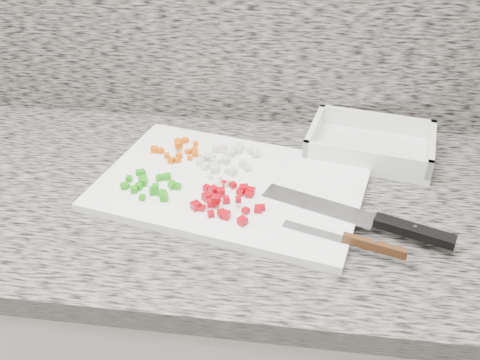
{
  "coord_description": "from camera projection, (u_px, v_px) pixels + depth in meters",
  "views": [
    {
      "loc": [
        0.25,
        0.61,
        1.49
      ],
      "look_at": [
        0.14,
        1.43,
        0.94
      ],
      "focal_mm": 40.0,
      "sensor_mm": 36.0,
      "label": 1
    }
  ],
  "objects": [
    {
      "name": "cabinet",
      "position": [
        185.0,
        344.0,
        1.31
      ],
      "size": [
        3.92,
        0.62,
        0.86
      ],
      "primitive_type": "cube",
      "color": "silver",
      "rests_on": "ground"
    },
    {
      "name": "countertop",
      "position": [
        171.0,
        195.0,
        1.05
      ],
      "size": [
        3.96,
        0.64,
        0.04
      ],
      "primitive_type": "cube",
      "color": "slate",
      "rests_on": "cabinet"
    },
    {
      "name": "cutting_board",
      "position": [
        231.0,
        186.0,
        1.03
      ],
      "size": [
        0.55,
        0.43,
        0.02
      ],
      "primitive_type": "cube",
      "rotation": [
        0.0,
        0.0,
        -0.21
      ],
      "color": "white",
      "rests_on": "countertop"
    },
    {
      "name": "carrot_pile",
      "position": [
        178.0,
        150.0,
        1.11
      ],
      "size": [
        0.1,
        0.1,
        0.02
      ],
      "color": "#CF4F04",
      "rests_on": "cutting_board"
    },
    {
      "name": "onion_pile",
      "position": [
        227.0,
        158.0,
        1.09
      ],
      "size": [
        0.13,
        0.12,
        0.01
      ],
      "color": "beige",
      "rests_on": "cutting_board"
    },
    {
      "name": "green_pepper_pile",
      "position": [
        150.0,
        185.0,
        1.01
      ],
      "size": [
        0.12,
        0.09,
        0.02
      ],
      "color": "#1C8C0C",
      "rests_on": "cutting_board"
    },
    {
      "name": "red_pepper_pile",
      "position": [
        226.0,
        200.0,
        0.96
      ],
      "size": [
        0.13,
        0.13,
        0.03
      ],
      "color": "#A8020D",
      "rests_on": "cutting_board"
    },
    {
      "name": "garlic_pile",
      "position": [
        220.0,
        186.0,
        1.01
      ],
      "size": [
        0.05,
        0.06,
        0.01
      ],
      "color": "beige",
      "rests_on": "cutting_board"
    },
    {
      "name": "chef_knife",
      "position": [
        379.0,
        222.0,
        0.92
      ],
      "size": [
        0.33,
        0.15,
        0.02
      ],
      "rotation": [
        0.0,
        0.0,
        -0.36
      ],
      "color": "silver",
      "rests_on": "cutting_board"
    },
    {
      "name": "paring_knife",
      "position": [
        358.0,
        242.0,
        0.87
      ],
      "size": [
        0.2,
        0.08,
        0.02
      ],
      "rotation": [
        0.0,
        0.0,
        -0.3
      ],
      "color": "silver",
      "rests_on": "cutting_board"
    },
    {
      "name": "tray",
      "position": [
        370.0,
        146.0,
        1.14
      ],
      "size": [
        0.29,
        0.23,
        0.05
      ],
      "rotation": [
        0.0,
        0.0,
        -0.19
      ],
      "color": "silver",
      "rests_on": "countertop"
    }
  ]
}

